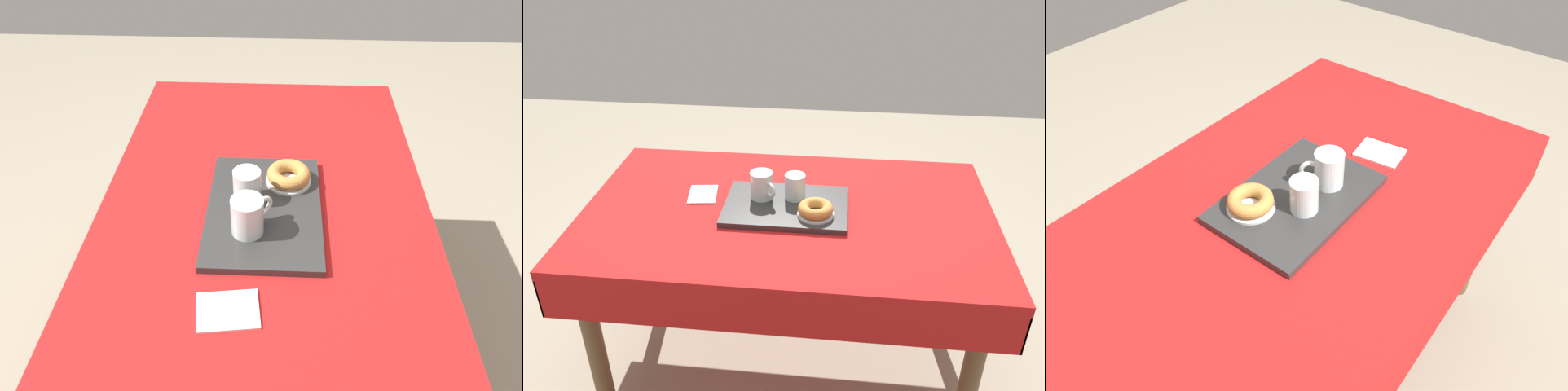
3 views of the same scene
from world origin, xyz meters
The scene contains 8 objects.
ground_plane centered at (0.00, 0.00, 0.00)m, with size 6.00×6.00×0.00m, color gray.
dining_table centered at (0.00, 0.00, 0.66)m, with size 1.43×0.88×0.75m.
serving_tray centered at (0.01, 0.00, 0.76)m, with size 0.43×0.30×0.02m, color #2D2D2D.
tea_mug_left centered at (0.10, -0.04, 0.82)m, with size 0.10×0.10×0.10m.
water_glass_near centered at (-0.02, -0.05, 0.82)m, with size 0.07×0.07×0.09m.
donut_plate_left centered at (-0.10, 0.06, 0.78)m, with size 0.13×0.13×0.01m, color silver.
sugar_donut_left centered at (-0.10, 0.06, 0.80)m, with size 0.12×0.12×0.04m, color #BC7F3D.
paper_napkin centered at (0.32, -0.06, 0.76)m, with size 0.10×0.13×0.01m, color white.
Camera 1 is at (0.91, 0.03, 1.59)m, focal length 32.30 mm.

